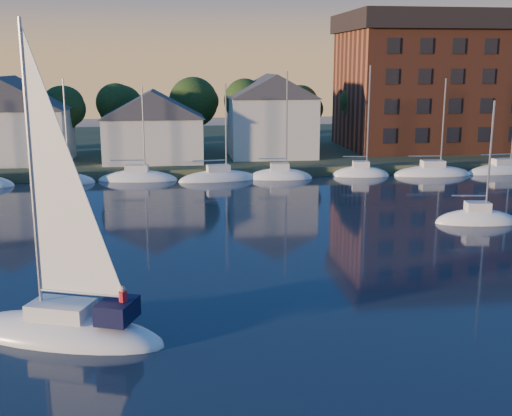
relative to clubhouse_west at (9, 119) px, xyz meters
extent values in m
cube|color=#394227|center=(22.00, 17.00, -5.93)|extent=(160.00, 50.00, 2.00)
cube|color=brown|center=(22.00, -6.00, -5.93)|extent=(120.00, 3.00, 1.00)
cube|color=white|center=(0.00, 0.00, -1.93)|extent=(13.00, 9.00, 6.00)
cube|color=white|center=(16.00, -1.00, -2.43)|extent=(11.00, 8.00, 5.00)
cube|color=white|center=(30.00, 1.00, -1.43)|extent=(10.00, 8.00, 7.00)
cube|color=brown|center=(56.00, 7.00, 2.57)|extent=(30.00, 16.00, 15.00)
cube|color=black|center=(56.00, 7.00, 11.27)|extent=(31.00, 17.00, 2.40)
cylinder|color=#3B2A1B|center=(4.00, 5.00, -3.18)|extent=(0.50, 0.50, 3.50)
sphere|color=#193212|center=(4.00, 5.00, 1.27)|extent=(5.40, 5.40, 5.40)
cylinder|color=#3B2A1B|center=(12.00, 5.00, -3.18)|extent=(0.50, 0.50, 3.50)
sphere|color=#193212|center=(12.00, 5.00, 1.27)|extent=(5.40, 5.40, 5.40)
cylinder|color=#3B2A1B|center=(20.00, 5.00, -3.18)|extent=(0.50, 0.50, 3.50)
sphere|color=#193212|center=(20.00, 5.00, 1.27)|extent=(5.40, 5.40, 5.40)
cylinder|color=#3B2A1B|center=(28.00, 5.00, -3.18)|extent=(0.50, 0.50, 3.50)
sphere|color=#193212|center=(28.00, 5.00, 1.27)|extent=(5.40, 5.40, 5.40)
cylinder|color=#3B2A1B|center=(36.00, 5.00, -3.18)|extent=(0.50, 0.50, 3.50)
sphere|color=#193212|center=(36.00, 5.00, 1.27)|extent=(5.40, 5.40, 5.40)
cylinder|color=#3B2A1B|center=(44.00, 5.00, -3.18)|extent=(0.50, 0.50, 3.50)
sphere|color=#193212|center=(44.00, 5.00, 1.27)|extent=(5.40, 5.40, 5.40)
cylinder|color=#3B2A1B|center=(52.00, 5.00, -3.18)|extent=(0.50, 0.50, 3.50)
sphere|color=#193212|center=(52.00, 5.00, 1.27)|extent=(5.40, 5.40, 5.40)
cylinder|color=#3B2A1B|center=(60.00, 5.00, -3.18)|extent=(0.50, 0.50, 3.50)
sphere|color=#193212|center=(60.00, 5.00, 1.27)|extent=(5.40, 5.40, 5.40)
ellipsoid|color=white|center=(6.00, -9.00, -5.93)|extent=(7.50, 2.40, 2.20)
cube|color=white|center=(6.00, -9.00, -4.63)|extent=(2.10, 1.32, 0.70)
cylinder|color=#A5A8AD|center=(6.75, -9.00, 0.02)|extent=(0.16, 0.16, 10.00)
cylinder|color=#A5A8AD|center=(5.17, -9.00, -3.78)|extent=(3.15, 0.12, 0.12)
ellipsoid|color=white|center=(14.00, -9.00, -5.93)|extent=(7.50, 2.40, 2.20)
cube|color=white|center=(14.00, -9.00, -4.63)|extent=(2.10, 1.32, 0.70)
cylinder|color=#A5A8AD|center=(14.75, -9.00, 0.02)|extent=(0.16, 0.16, 10.00)
cylinder|color=#A5A8AD|center=(13.17, -9.00, -3.78)|extent=(3.15, 0.12, 0.12)
ellipsoid|color=white|center=(22.00, -9.00, -5.93)|extent=(7.50, 2.40, 2.20)
cube|color=white|center=(22.00, -9.00, -4.63)|extent=(2.10, 1.32, 0.70)
cylinder|color=#A5A8AD|center=(22.75, -9.00, 0.02)|extent=(0.16, 0.16, 10.00)
cylinder|color=#A5A8AD|center=(21.17, -9.00, -3.78)|extent=(3.15, 0.12, 0.12)
ellipsoid|color=white|center=(30.00, -9.00, -5.93)|extent=(7.50, 2.40, 2.20)
cube|color=white|center=(30.00, -9.00, -4.63)|extent=(2.10, 1.32, 0.70)
cylinder|color=#A5A8AD|center=(30.75, -9.00, 0.02)|extent=(0.16, 0.16, 10.00)
cylinder|color=#A5A8AD|center=(29.17, -9.00, -3.78)|extent=(3.15, 0.12, 0.12)
ellipsoid|color=white|center=(38.00, -9.00, -5.93)|extent=(7.50, 2.40, 2.20)
cube|color=white|center=(38.00, -9.00, -4.63)|extent=(2.10, 1.32, 0.70)
cylinder|color=#A5A8AD|center=(38.75, -9.00, 0.02)|extent=(0.16, 0.16, 10.00)
cylinder|color=#A5A8AD|center=(37.17, -9.00, -3.78)|extent=(3.15, 0.12, 0.12)
ellipsoid|color=white|center=(46.00, -9.00, -5.93)|extent=(7.50, 2.40, 2.20)
cube|color=white|center=(46.00, -9.00, -4.63)|extent=(2.10, 1.32, 0.70)
cylinder|color=#A5A8AD|center=(46.75, -9.00, 0.02)|extent=(0.16, 0.16, 10.00)
cylinder|color=#A5A8AD|center=(45.17, -9.00, -3.78)|extent=(3.15, 0.12, 0.12)
ellipsoid|color=white|center=(54.00, -9.00, -5.93)|extent=(7.50, 2.40, 2.20)
cube|color=white|center=(54.00, -9.00, -4.63)|extent=(2.10, 1.32, 0.70)
cylinder|color=#A5A8AD|center=(54.75, -9.00, 0.02)|extent=(0.16, 0.16, 10.00)
cylinder|color=#A5A8AD|center=(53.17, -9.00, -3.78)|extent=(3.15, 0.12, 0.12)
ellipsoid|color=white|center=(12.99, -47.68, -5.93)|extent=(10.09, 6.31, 2.20)
cube|color=white|center=(12.99, -47.68, -4.63)|extent=(3.12, 2.55, 0.70)
cylinder|color=#A5A8AD|center=(12.09, -47.34, 1.43)|extent=(0.16, 0.16, 12.83)
cylinder|color=#A5A8AD|center=(13.98, -48.06, -3.78)|extent=(3.82, 1.55, 0.12)
cube|color=black|center=(15.51, -48.64, -4.43)|extent=(1.97, 2.24, 0.90)
ellipsoid|color=white|center=(41.07, -30.18, -5.93)|extent=(6.61, 2.98, 2.20)
cube|color=white|center=(41.07, -30.18, -4.63)|extent=(1.93, 1.41, 0.70)
cylinder|color=#A5A8AD|center=(41.70, -30.26, -0.81)|extent=(0.16, 0.16, 8.34)
cylinder|color=#A5A8AD|center=(40.38, -30.09, -3.78)|extent=(2.67, 0.47, 0.12)
camera|label=1|loc=(18.05, -75.25, 5.97)|focal=45.00mm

